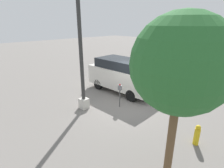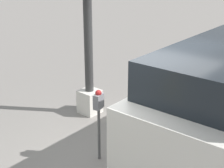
# 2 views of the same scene
# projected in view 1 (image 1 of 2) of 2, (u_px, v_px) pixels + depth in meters

# --- Properties ---
(ground_plane) EXTENTS (80.00, 80.00, 0.00)m
(ground_plane) POSITION_uv_depth(u_px,v_px,m) (125.00, 104.00, 9.94)
(ground_plane) COLOR slate
(parking_meter_near) EXTENTS (0.22, 0.15, 1.34)m
(parking_meter_near) POSITION_uv_depth(u_px,v_px,m) (120.00, 90.00, 9.34)
(parking_meter_near) COLOR #4C4C4C
(parking_meter_near) RESTS_ON ground
(lamp_post) EXTENTS (0.44, 0.44, 5.55)m
(lamp_post) POSITION_uv_depth(u_px,v_px,m) (82.00, 72.00, 8.88)
(lamp_post) COLOR beige
(lamp_post) RESTS_ON ground
(parked_van) EXTENTS (4.73, 2.12, 2.18)m
(parked_van) POSITION_uv_depth(u_px,v_px,m) (123.00, 74.00, 11.52)
(parked_van) COLOR beige
(parked_van) RESTS_ON ground
(street_tree) EXTENTS (2.42, 2.42, 4.70)m
(street_tree) POSITION_uv_depth(u_px,v_px,m) (181.00, 65.00, 4.06)
(street_tree) COLOR brown
(street_tree) RESTS_ON ground
(fire_hydrant) EXTENTS (0.21, 0.21, 0.83)m
(fire_hydrant) POSITION_uv_depth(u_px,v_px,m) (197.00, 135.00, 6.57)
(fire_hydrant) COLOR gold
(fire_hydrant) RESTS_ON ground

